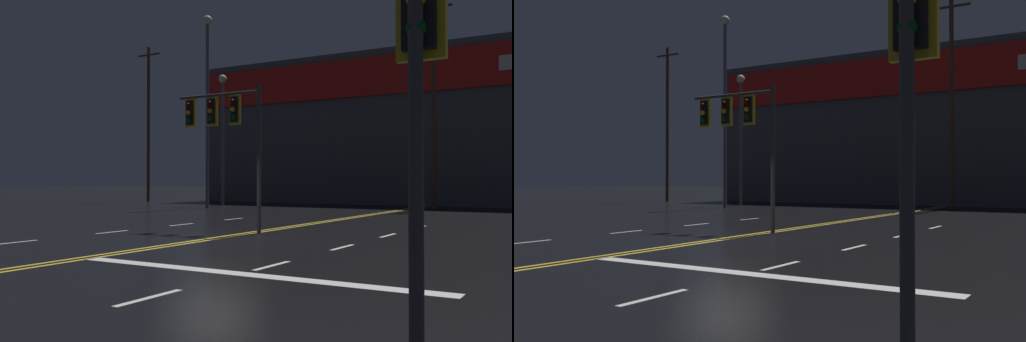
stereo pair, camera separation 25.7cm
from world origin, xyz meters
TOP-DOWN VIEW (x-y plane):
  - ground_plane at (0.00, 0.00)m, footprint 200.00×200.00m
  - road_markings at (0.65, -0.77)m, footprint 12.01×60.00m
  - traffic_signal_median at (-1.17, 2.16)m, footprint 3.28×0.36m
  - traffic_signal_corner_southeast at (8.37, -8.71)m, footprint 0.42×0.36m
  - streetlight_near_left at (-10.78, 14.46)m, footprint 0.56×0.56m
  - streetlight_near_right at (-12.05, 17.92)m, footprint 0.56×0.56m
  - building_backdrop at (0.00, 28.33)m, footprint 34.52×10.23m
  - utility_pole_row at (-0.22, 20.51)m, footprint 43.99×0.26m

SIDE VIEW (x-z plane):
  - ground_plane at x=0.00m, z-range 0.00..0.00m
  - road_markings at x=0.65m, z-range 0.00..0.01m
  - traffic_signal_corner_southeast at x=8.37m, z-range 0.87..4.60m
  - traffic_signal_median at x=-1.17m, z-range 1.31..6.13m
  - building_backdrop at x=0.00m, z-range 0.02..10.57m
  - streetlight_near_right at x=-12.05m, z-range 1.27..10.03m
  - utility_pole_row at x=-0.22m, z-range -0.06..12.43m
  - streetlight_near_left at x=-10.78m, z-range 1.40..13.12m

